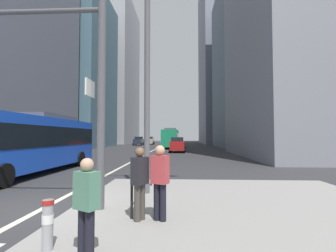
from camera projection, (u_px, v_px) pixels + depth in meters
ground_plane at (144, 155)px, 27.13m from camera, size 160.00×160.00×0.00m
median_island at (245, 220)px, 5.90m from camera, size 9.00×10.00×0.15m
lane_centre_line at (154, 150)px, 37.11m from camera, size 0.20×80.00×0.01m
office_tower_left_mid at (77, 71)px, 47.78m from camera, size 11.53×16.46×29.53m
office_tower_left_far at (113, 74)px, 73.20m from camera, size 12.11×22.42×41.28m
office_tower_right_near at (305, 2)px, 25.64m from camera, size 13.49×17.85×32.07m
office_tower_right_mid at (250, 67)px, 45.87m from camera, size 11.73×17.78×30.09m
office_tower_right_far at (226, 62)px, 70.01m from camera, size 13.90×23.00×46.62m
city_bus_blue_oncoming at (32, 141)px, 13.60m from camera, size 2.84×11.39×3.40m
city_bus_red_receding at (171, 137)px, 42.84m from camera, size 2.83×10.62×3.40m
car_oncoming_mid at (139, 141)px, 55.69m from camera, size 2.10×4.30×1.94m
car_receding_near at (176, 141)px, 58.17m from camera, size 2.11×4.47×1.94m
car_receding_far at (178, 145)px, 31.62m from camera, size 2.17×4.23×1.94m
car_oncoming_far at (150, 140)px, 60.95m from camera, size 2.07×4.39×1.94m
traffic_signal_gantry at (19, 62)px, 6.79m from camera, size 6.82×0.65×6.00m
street_lamp_post at (147, 44)px, 8.58m from camera, size 5.50×0.32×8.00m
bollard_left at (48, 222)px, 4.19m from camera, size 0.20×0.20×0.85m
pedestrian_railing at (144, 175)px, 7.71m from camera, size 0.06×3.92×0.98m
pedestrian_waiting at (160, 178)px, 5.67m from camera, size 0.44×0.37×1.72m
pedestrian_walking at (86, 203)px, 3.92m from camera, size 0.45×0.39×1.58m
pedestrian_far at (140, 180)px, 5.68m from camera, size 0.40×0.45×1.67m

